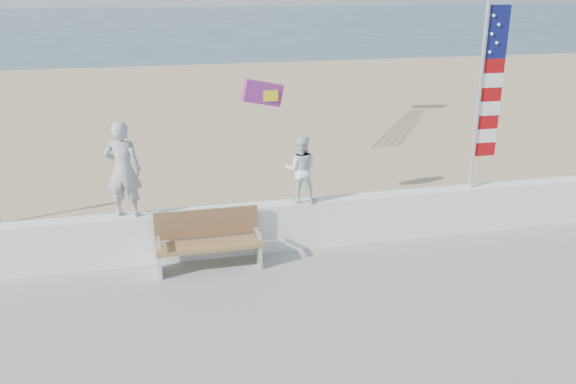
% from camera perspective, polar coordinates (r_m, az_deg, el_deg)
% --- Properties ---
extents(ground, '(220.00, 220.00, 0.00)m').
position_cam_1_polar(ground, '(9.79, 1.34, -11.01)').
color(ground, '#2F4E5F').
rests_on(ground, ground).
extents(sand, '(90.00, 40.00, 0.08)m').
position_cam_1_polar(sand, '(17.98, -5.98, 3.41)').
color(sand, tan).
rests_on(sand, ground).
extents(seawall, '(30.00, 0.35, 0.90)m').
position_cam_1_polar(seawall, '(11.25, -1.23, -3.21)').
color(seawall, white).
rests_on(seawall, boardwalk).
extents(adult, '(0.69, 0.54, 1.66)m').
position_cam_1_polar(adult, '(10.61, -15.17, 2.04)').
color(adult, '#9E9EA3').
rests_on(adult, seawall).
extents(child, '(0.69, 0.60, 1.23)m').
position_cam_1_polar(child, '(10.99, 1.20, 2.14)').
color(child, silver).
rests_on(child, seawall).
extents(bench, '(1.80, 0.57, 1.00)m').
position_cam_1_polar(bench, '(10.63, -7.47, -4.42)').
color(bench, olive).
rests_on(bench, boardwalk).
extents(flag, '(0.50, 0.08, 3.50)m').
position_cam_1_polar(flag, '(12.07, 18.02, 9.11)').
color(flag, silver).
rests_on(flag, seawall).
extents(parafoil_kite, '(0.88, 0.31, 0.59)m').
position_cam_1_polar(parafoil_kite, '(12.50, -2.30, 9.22)').
color(parafoil_kite, red).
rests_on(parafoil_kite, ground).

